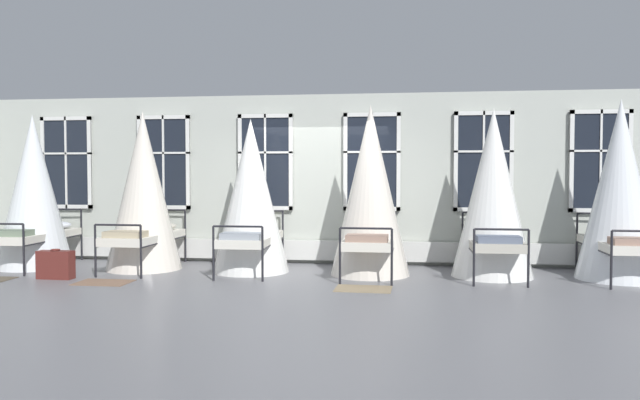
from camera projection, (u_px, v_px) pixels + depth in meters
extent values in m
plane|color=slate|center=(309.00, 274.00, 10.10)|extent=(25.82, 25.82, 0.00)
cube|color=#B2B7AD|center=(319.00, 179.00, 11.29)|extent=(13.91, 0.10, 3.10)
cube|color=black|center=(66.00, 163.00, 11.81)|extent=(1.03, 0.02, 1.76)
cube|color=silver|center=(67.00, 206.00, 11.85)|extent=(1.03, 0.06, 0.07)
cube|color=silver|center=(66.00, 119.00, 11.78)|extent=(1.03, 0.06, 0.07)
cube|color=silver|center=(43.00, 163.00, 11.87)|extent=(0.07, 0.06, 1.76)
cube|color=silver|center=(90.00, 163.00, 11.75)|extent=(0.07, 0.06, 1.76)
cube|color=silver|center=(66.00, 163.00, 11.81)|extent=(0.04, 0.06, 1.76)
cube|color=silver|center=(66.00, 153.00, 11.80)|extent=(1.03, 0.06, 0.04)
cube|color=black|center=(164.00, 162.00, 11.55)|extent=(1.03, 0.02, 1.76)
cube|color=silver|center=(164.00, 207.00, 11.59)|extent=(1.03, 0.06, 0.07)
cube|color=silver|center=(163.00, 117.00, 11.52)|extent=(1.03, 0.06, 0.07)
cube|color=silver|center=(140.00, 162.00, 11.62)|extent=(0.07, 0.06, 1.76)
cube|color=silver|center=(188.00, 162.00, 11.49)|extent=(0.07, 0.06, 1.76)
cube|color=silver|center=(164.00, 162.00, 11.55)|extent=(0.04, 0.06, 1.76)
cube|color=silver|center=(164.00, 153.00, 11.55)|extent=(1.03, 0.06, 0.04)
cube|color=black|center=(265.00, 162.00, 11.30)|extent=(1.03, 0.02, 1.76)
cube|color=silver|center=(266.00, 208.00, 11.33)|extent=(1.03, 0.06, 0.07)
cube|color=silver|center=(265.00, 116.00, 11.26)|extent=(1.03, 0.06, 0.07)
cube|color=silver|center=(240.00, 162.00, 11.36)|extent=(0.07, 0.06, 1.76)
cube|color=silver|center=(291.00, 162.00, 11.23)|extent=(0.07, 0.06, 1.76)
cube|color=silver|center=(265.00, 162.00, 11.30)|extent=(0.04, 0.06, 1.76)
cube|color=silver|center=(265.00, 152.00, 11.29)|extent=(1.03, 0.06, 0.04)
cube|color=black|center=(372.00, 162.00, 11.04)|extent=(1.03, 0.02, 1.76)
cube|color=silver|center=(372.00, 209.00, 11.07)|extent=(1.03, 0.06, 0.07)
cube|color=silver|center=(372.00, 115.00, 11.00)|extent=(1.03, 0.06, 0.07)
cube|color=silver|center=(345.00, 162.00, 11.10)|extent=(0.07, 0.06, 1.76)
cube|color=silver|center=(399.00, 162.00, 10.98)|extent=(0.07, 0.06, 1.76)
cube|color=silver|center=(372.00, 162.00, 11.04)|extent=(0.04, 0.06, 1.76)
cube|color=silver|center=(372.00, 152.00, 11.03)|extent=(1.03, 0.06, 0.04)
cube|color=black|center=(483.00, 161.00, 10.78)|extent=(1.03, 0.02, 1.76)
cube|color=silver|center=(483.00, 209.00, 10.82)|extent=(1.03, 0.06, 0.07)
cube|color=silver|center=(484.00, 113.00, 10.75)|extent=(1.03, 0.06, 0.07)
cube|color=silver|center=(456.00, 162.00, 10.84)|extent=(0.07, 0.06, 1.76)
cube|color=silver|center=(511.00, 161.00, 10.72)|extent=(0.07, 0.06, 1.76)
cube|color=silver|center=(483.00, 161.00, 10.78)|extent=(0.04, 0.06, 1.76)
cube|color=silver|center=(484.00, 151.00, 10.77)|extent=(1.03, 0.06, 0.04)
cube|color=black|center=(600.00, 161.00, 10.52)|extent=(1.03, 0.02, 1.76)
cube|color=silver|center=(600.00, 210.00, 10.56)|extent=(1.03, 0.06, 0.07)
cube|color=silver|center=(601.00, 112.00, 10.49)|extent=(1.03, 0.06, 0.07)
cube|color=silver|center=(571.00, 161.00, 10.59)|extent=(0.07, 0.06, 1.76)
cube|color=silver|center=(630.00, 161.00, 10.46)|extent=(0.07, 0.06, 1.76)
cube|color=silver|center=(600.00, 161.00, 10.52)|extent=(0.04, 0.06, 1.76)
cube|color=silver|center=(601.00, 151.00, 10.52)|extent=(1.03, 0.06, 0.04)
cube|color=silver|center=(318.00, 250.00, 11.21)|extent=(10.40, 0.10, 0.36)
cylinder|color=black|center=(44.00, 234.00, 11.79)|extent=(0.04, 0.04, 0.97)
cylinder|color=black|center=(81.00, 235.00, 11.71)|extent=(0.04, 0.04, 0.97)
cylinder|color=black|center=(24.00, 250.00, 9.83)|extent=(0.04, 0.04, 0.84)
cylinder|color=black|center=(14.00, 239.00, 10.85)|extent=(0.09, 1.89, 0.03)
cylinder|color=black|center=(55.00, 240.00, 10.77)|extent=(0.09, 1.89, 0.03)
cylinder|color=black|center=(62.00, 209.00, 11.73)|extent=(0.77, 0.05, 0.03)
cylinder|color=black|center=(1.00, 224.00, 9.86)|extent=(0.77, 0.05, 0.03)
cube|color=silver|center=(34.00, 236.00, 10.81)|extent=(0.84, 1.93, 0.13)
ellipsoid|color=silver|center=(56.00, 225.00, 11.50)|extent=(0.60, 0.42, 0.14)
cube|color=slate|center=(11.00, 233.00, 10.12)|extent=(0.64, 0.38, 0.10)
cone|color=white|center=(34.00, 191.00, 10.77)|extent=(1.29, 1.29, 2.68)
cylinder|color=black|center=(147.00, 235.00, 11.58)|extent=(0.04, 0.04, 0.97)
cylinder|color=black|center=(185.00, 236.00, 11.46)|extent=(0.04, 0.04, 0.97)
cylinder|color=black|center=(95.00, 251.00, 9.71)|extent=(0.04, 0.04, 0.84)
cylinder|color=black|center=(141.00, 252.00, 9.60)|extent=(0.04, 0.04, 0.84)
cylinder|color=black|center=(123.00, 241.00, 10.64)|extent=(0.07, 1.89, 0.03)
cylinder|color=black|center=(165.00, 241.00, 10.53)|extent=(0.07, 1.89, 0.03)
cylinder|color=black|center=(166.00, 210.00, 11.50)|extent=(0.77, 0.05, 0.03)
cylinder|color=black|center=(118.00, 225.00, 9.64)|extent=(0.77, 0.05, 0.03)
cube|color=silver|center=(144.00, 237.00, 10.58)|extent=(0.82, 1.93, 0.13)
ellipsoid|color=#B7B2A3|center=(161.00, 226.00, 11.28)|extent=(0.60, 0.41, 0.14)
cube|color=tan|center=(125.00, 234.00, 9.90)|extent=(0.64, 0.37, 0.10)
cone|color=silver|center=(143.00, 190.00, 10.55)|extent=(1.29, 1.29, 2.72)
cylinder|color=black|center=(242.00, 237.00, 11.29)|extent=(0.04, 0.04, 0.97)
cylinder|color=black|center=(283.00, 237.00, 11.21)|extent=(0.04, 0.04, 0.97)
cylinder|color=black|center=(213.00, 253.00, 9.42)|extent=(0.04, 0.04, 0.84)
cylinder|color=black|center=(262.00, 254.00, 9.34)|extent=(0.04, 0.04, 0.84)
cylinder|color=black|center=(229.00, 242.00, 10.35)|extent=(0.09, 1.89, 0.03)
cylinder|color=black|center=(274.00, 243.00, 10.27)|extent=(0.09, 1.89, 0.03)
cylinder|color=black|center=(262.00, 211.00, 11.23)|extent=(0.77, 0.05, 0.03)
cylinder|color=black|center=(238.00, 226.00, 9.36)|extent=(0.77, 0.05, 0.03)
cube|color=silver|center=(251.00, 239.00, 10.31)|extent=(0.84, 1.93, 0.13)
ellipsoid|color=#B7B2A3|center=(260.00, 227.00, 11.01)|extent=(0.60, 0.42, 0.14)
cube|color=#8C939E|center=(242.00, 236.00, 9.62)|extent=(0.64, 0.38, 0.10)
cone|color=white|center=(251.00, 195.00, 10.28)|extent=(1.29, 1.29, 2.57)
cylinder|color=black|center=(352.00, 239.00, 10.97)|extent=(0.04, 0.04, 0.97)
cylinder|color=black|center=(395.00, 239.00, 10.86)|extent=(0.04, 0.04, 0.97)
cylinder|color=black|center=(340.00, 256.00, 9.10)|extent=(0.04, 0.04, 0.84)
cylinder|color=black|center=(392.00, 257.00, 8.99)|extent=(0.04, 0.04, 0.84)
cylinder|color=black|center=(347.00, 245.00, 10.04)|extent=(0.07, 1.89, 0.03)
cylinder|color=black|center=(394.00, 245.00, 9.92)|extent=(0.07, 1.89, 0.03)
cylinder|color=black|center=(374.00, 212.00, 10.89)|extent=(0.77, 0.05, 0.03)
cylinder|color=black|center=(366.00, 228.00, 9.03)|extent=(0.77, 0.05, 0.03)
cube|color=silver|center=(370.00, 241.00, 9.98)|extent=(0.82, 1.93, 0.13)
ellipsoid|color=silver|center=(373.00, 229.00, 10.67)|extent=(0.60, 0.41, 0.14)
cube|color=gray|center=(367.00, 238.00, 9.29)|extent=(0.64, 0.37, 0.10)
cone|color=silver|center=(370.00, 190.00, 9.94)|extent=(1.29, 1.29, 2.76)
cylinder|color=black|center=(462.00, 240.00, 10.80)|extent=(0.04, 0.04, 0.97)
cylinder|color=black|center=(507.00, 240.00, 10.69)|extent=(0.04, 0.04, 0.97)
cylinder|color=black|center=(474.00, 258.00, 8.93)|extent=(0.04, 0.04, 0.84)
cylinder|color=black|center=(528.00, 259.00, 8.82)|extent=(0.04, 0.04, 0.84)
cylinder|color=black|center=(468.00, 246.00, 9.86)|extent=(0.05, 1.89, 0.03)
cylinder|color=black|center=(517.00, 247.00, 9.75)|extent=(0.05, 1.89, 0.03)
cylinder|color=black|center=(485.00, 212.00, 10.72)|extent=(0.77, 0.04, 0.03)
cylinder|color=black|center=(501.00, 229.00, 8.86)|extent=(0.77, 0.04, 0.03)
cube|color=#B7B2A3|center=(492.00, 242.00, 9.81)|extent=(0.80, 1.92, 0.13)
ellipsoid|color=silver|center=(487.00, 230.00, 10.50)|extent=(0.60, 0.41, 0.14)
cube|color=slate|center=(499.00, 239.00, 9.12)|extent=(0.64, 0.37, 0.10)
cone|color=white|center=(493.00, 193.00, 9.77)|extent=(1.29, 1.29, 2.69)
cylinder|color=black|center=(577.00, 241.00, 10.54)|extent=(0.04, 0.04, 0.97)
cylinder|color=black|center=(624.00, 242.00, 10.42)|extent=(0.04, 0.04, 0.97)
cylinder|color=black|center=(611.00, 260.00, 8.67)|extent=(0.04, 0.04, 0.84)
cylinder|color=black|center=(592.00, 248.00, 9.60)|extent=(0.08, 1.89, 0.03)
cylinder|color=black|center=(601.00, 213.00, 10.46)|extent=(0.77, 0.05, 0.03)
cube|color=silver|center=(618.00, 244.00, 9.54)|extent=(0.83, 1.93, 0.13)
ellipsoid|color=silver|center=(605.00, 231.00, 10.23)|extent=(0.60, 0.41, 0.14)
cube|color=gray|center=(634.00, 241.00, 8.86)|extent=(0.64, 0.37, 0.10)
cone|color=white|center=(620.00, 189.00, 9.51)|extent=(1.29, 1.29, 2.80)
cube|color=brown|center=(104.00, 282.00, 9.24)|extent=(0.80, 0.56, 0.01)
cube|color=#8E7A5B|center=(363.00, 289.00, 8.73)|extent=(0.82, 0.59, 0.01)
cube|color=#5B231E|center=(56.00, 265.00, 9.59)|extent=(0.57, 0.22, 0.44)
cube|color=tan|center=(60.00, 264.00, 9.69)|extent=(0.50, 0.03, 0.03)
torus|color=#5B231E|center=(55.00, 250.00, 9.58)|extent=(0.15, 0.15, 0.02)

